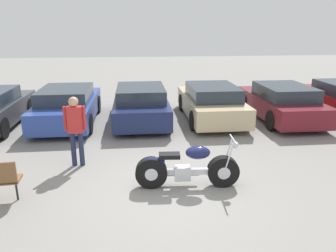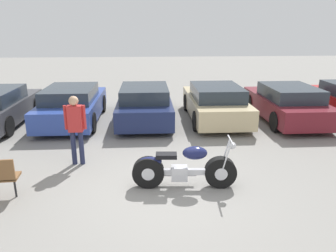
# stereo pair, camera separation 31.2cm
# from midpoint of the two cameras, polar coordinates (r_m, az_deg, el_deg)

# --- Properties ---
(ground_plane) EXTENTS (60.00, 60.00, 0.00)m
(ground_plane) POSITION_cam_midpoint_polar(r_m,az_deg,el_deg) (7.07, -0.61, -10.92)
(ground_plane) COLOR gray
(motorcycle) EXTENTS (2.22, 0.62, 1.08)m
(motorcycle) POSITION_cam_midpoint_polar(r_m,az_deg,el_deg) (6.99, 1.96, -7.34)
(motorcycle) COLOR black
(motorcycle) RESTS_ON ground_plane
(parked_car_blue) EXTENTS (1.92, 4.30, 1.29)m
(parked_car_blue) POSITION_cam_midpoint_polar(r_m,az_deg,el_deg) (12.02, -17.77, 3.39)
(parked_car_blue) COLOR #2D479E
(parked_car_blue) RESTS_ON ground_plane
(parked_car_navy) EXTENTS (1.92, 4.30, 1.29)m
(parked_car_navy) POSITION_cam_midpoint_polar(r_m,az_deg,el_deg) (11.77, -5.51, 3.86)
(parked_car_navy) COLOR #19234C
(parked_car_navy) RESTS_ON ground_plane
(parked_car_champagne) EXTENTS (1.92, 4.30, 1.29)m
(parked_car_champagne) POSITION_cam_midpoint_polar(r_m,az_deg,el_deg) (12.01, 6.76, 4.09)
(parked_car_champagne) COLOR #C6B284
(parked_car_champagne) RESTS_ON ground_plane
(parked_car_maroon) EXTENTS (1.92, 4.30, 1.29)m
(parked_car_maroon) POSITION_cam_midpoint_polar(r_m,az_deg,el_deg) (12.58, 18.43, 3.93)
(parked_car_maroon) COLOR maroon
(parked_car_maroon) RESTS_ON ground_plane
(person_standing) EXTENTS (0.52, 0.23, 1.73)m
(person_standing) POSITION_cam_midpoint_polar(r_m,az_deg,el_deg) (8.16, -16.89, 0.09)
(person_standing) COLOR #232847
(person_standing) RESTS_ON ground_plane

